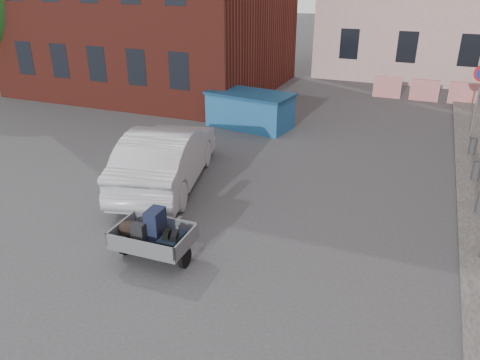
% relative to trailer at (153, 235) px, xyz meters
% --- Properties ---
extents(ground, '(120.00, 120.00, 0.00)m').
position_rel_trailer_xyz_m(ground, '(0.57, 1.34, -0.61)').
color(ground, '#38383A').
rests_on(ground, ground).
extents(no_parking_sign, '(0.60, 0.09, 2.65)m').
position_rel_trailer_xyz_m(no_parking_sign, '(6.57, 10.82, 1.41)').
color(no_parking_sign, gray).
rests_on(no_parking_sign, sidewalk).
extents(barriers, '(4.70, 0.18, 1.00)m').
position_rel_trailer_xyz_m(barriers, '(4.77, 16.34, -0.11)').
color(barriers, red).
rests_on(barriers, ground).
extents(trailer, '(1.63, 1.82, 1.20)m').
position_rel_trailer_xyz_m(trailer, '(0.00, 0.00, 0.00)').
color(trailer, black).
rests_on(trailer, ground).
extents(dumpster, '(3.49, 2.18, 1.37)m').
position_rel_trailer_xyz_m(dumpster, '(-1.44, 9.50, 0.08)').
color(dumpster, '#1F5D95').
rests_on(dumpster, ground).
extents(silver_car, '(3.02, 5.50, 1.72)m').
position_rel_trailer_xyz_m(silver_car, '(-1.72, 3.55, 0.25)').
color(silver_car, '#ABADB3').
rests_on(silver_car, ground).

